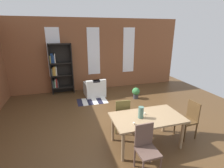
% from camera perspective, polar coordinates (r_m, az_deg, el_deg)
% --- Properties ---
extents(ground_plane, '(9.61, 9.61, 0.00)m').
position_cam_1_polar(ground_plane, '(4.84, 2.76, -15.43)').
color(ground_plane, '#52381F').
extents(back_wall_brick, '(8.16, 0.12, 3.16)m').
position_cam_1_polar(back_wall_brick, '(7.77, -6.29, 9.75)').
color(back_wall_brick, brown).
rests_on(back_wall_brick, ground).
extents(window_pane_0, '(0.55, 0.02, 2.05)m').
position_cam_1_polar(window_pane_0, '(7.56, -18.97, 9.91)').
color(window_pane_0, white).
extents(window_pane_1, '(0.55, 0.02, 2.05)m').
position_cam_1_polar(window_pane_1, '(7.68, -6.23, 10.85)').
color(window_pane_1, white).
extents(window_pane_2, '(0.55, 0.02, 2.05)m').
position_cam_1_polar(window_pane_2, '(8.14, 5.64, 11.25)').
color(window_pane_2, white).
extents(dining_table, '(1.64, 0.92, 0.74)m').
position_cam_1_polar(dining_table, '(4.08, 11.77, -11.84)').
color(dining_table, '#937755').
rests_on(dining_table, ground).
extents(vase_on_table, '(0.12, 0.12, 0.27)m').
position_cam_1_polar(vase_on_table, '(3.91, 9.75, -9.44)').
color(vase_on_table, '#4C7266').
rests_on(vase_on_table, dining_table).
extents(tealight_candle_0, '(0.04, 0.04, 0.04)m').
position_cam_1_polar(tealight_candle_0, '(3.69, 7.40, -13.06)').
color(tealight_candle_0, silver).
rests_on(tealight_candle_0, dining_table).
extents(tealight_candle_1, '(0.04, 0.04, 0.05)m').
position_cam_1_polar(tealight_candle_1, '(4.10, 10.97, -9.85)').
color(tealight_candle_1, silver).
rests_on(tealight_candle_1, dining_table).
extents(dining_chair_head_right, '(0.43, 0.43, 0.95)m').
position_cam_1_polar(dining_chair_head_right, '(4.79, 24.58, -10.45)').
color(dining_chair_head_right, '#4F371D').
rests_on(dining_chair_head_right, ground).
extents(dining_chair_near_left, '(0.41, 0.41, 0.95)m').
position_cam_1_polar(dining_chair_near_left, '(3.51, 11.47, -20.11)').
color(dining_chair_near_left, brown).
rests_on(dining_chair_near_left, ground).
extents(dining_chair_far_left, '(0.44, 0.44, 0.95)m').
position_cam_1_polar(dining_chair_far_left, '(4.56, 3.31, -10.15)').
color(dining_chair_far_left, brown).
rests_on(dining_chair_far_left, ground).
extents(bookshelf_tall, '(0.93, 0.30, 2.14)m').
position_cam_1_polar(bookshelf_tall, '(7.50, -17.25, 4.79)').
color(bookshelf_tall, black).
rests_on(bookshelf_tall, ground).
extents(armchair_white, '(0.86, 0.86, 0.75)m').
position_cam_1_polar(armchair_white, '(7.13, -5.88, -1.76)').
color(armchair_white, silver).
rests_on(armchair_white, ground).
extents(potted_plant_by_shelf, '(0.30, 0.30, 0.45)m').
position_cam_1_polar(potted_plant_by_shelf, '(6.86, 8.07, -2.83)').
color(potted_plant_by_shelf, '#333338').
rests_on(potted_plant_by_shelf, ground).
extents(striped_rug, '(1.15, 0.73, 0.01)m').
position_cam_1_polar(striped_rug, '(6.67, -6.73, -5.73)').
color(striped_rug, '#1E1E33').
rests_on(striped_rug, ground).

